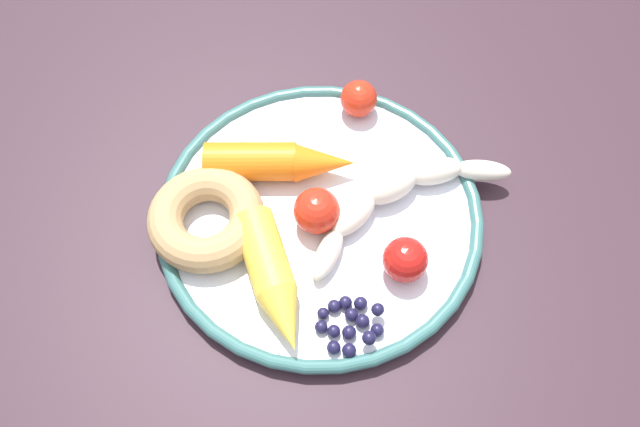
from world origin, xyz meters
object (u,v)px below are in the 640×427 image
at_px(carrot_orange, 281,162).
at_px(blueberry_pile, 350,324).
at_px(tomato_mid, 359,99).
at_px(tomato_far, 317,211).
at_px(carrot_yellow, 273,280).
at_px(donut, 206,219).
at_px(dining_table, 359,249).
at_px(tomato_near, 405,260).
at_px(banana, 397,195).
at_px(plate, 320,215).

bearing_deg(carrot_orange, blueberry_pile, 150.22).
bearing_deg(tomato_mid, tomato_far, 110.91).
relative_size(blueberry_pile, tomato_mid, 1.56).
relative_size(carrot_yellow, donut, 1.20).
bearing_deg(dining_table, carrot_yellow, 86.33).
bearing_deg(tomato_near, blueberry_pile, 86.37).
xyz_separation_m(banana, blueberry_pile, (-0.04, 0.12, -0.01)).
relative_size(dining_table, banana, 5.42).
xyz_separation_m(carrot_yellow, tomato_far, (0.01, -0.07, 0.00)).
distance_m(blueberry_pile, tomato_near, 0.07).
bearing_deg(carrot_yellow, blueberry_pile, -169.47).
bearing_deg(tomato_far, banana, -124.98).
relative_size(carrot_orange, blueberry_pile, 2.32).
distance_m(carrot_orange, donut, 0.09).
height_order(tomato_mid, tomato_far, tomato_far).
bearing_deg(blueberry_pile, plate, -38.56).
distance_m(plate, tomato_far, 0.03).
bearing_deg(dining_table, tomato_near, 152.46).
bearing_deg(donut, carrot_orange, -98.79).
height_order(banana, carrot_yellow, carrot_yellow).
height_order(tomato_near, tomato_far, tomato_far).
distance_m(tomato_mid, tomato_far, 0.13).
height_order(carrot_orange, tomato_far, tomato_far).
bearing_deg(plate, blueberry_pile, 141.44).
height_order(blueberry_pile, tomato_near, tomato_near).
bearing_deg(plate, dining_table, -122.02).
xyz_separation_m(donut, tomato_far, (-0.07, -0.06, 0.00)).
distance_m(plate, carrot_yellow, 0.09).
distance_m(tomato_near, tomato_mid, 0.18).
height_order(dining_table, tomato_near, tomato_near).
distance_m(plate, blueberry_pile, 0.11).
xyz_separation_m(plate, tomato_mid, (0.04, -0.12, 0.02)).
distance_m(carrot_orange, carrot_yellow, 0.12).
bearing_deg(tomato_far, dining_table, -113.20).
distance_m(dining_table, plate, 0.11).
relative_size(banana, tomato_mid, 5.73).
bearing_deg(dining_table, blueberry_pile, 121.04).
bearing_deg(banana, plate, 48.61).
distance_m(carrot_orange, tomato_near, 0.15).
distance_m(donut, tomato_near, 0.18).
xyz_separation_m(banana, tomato_mid, (0.09, -0.06, 0.01)).
bearing_deg(tomato_mid, blueberry_pile, 125.26).
height_order(carrot_yellow, tomato_near, tomato_near).
relative_size(plate, banana, 1.43).
relative_size(carrot_yellow, tomato_near, 3.20).
relative_size(dining_table, plate, 3.80).
height_order(tomato_near, tomato_mid, tomato_near).
xyz_separation_m(tomato_mid, tomato_far, (-0.05, 0.12, 0.00)).
bearing_deg(banana, dining_table, 34.47).
distance_m(carrot_yellow, blueberry_pile, 0.07).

